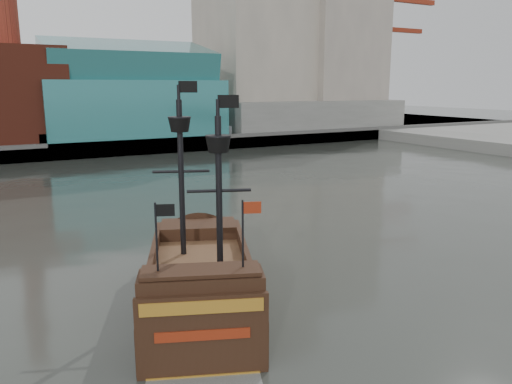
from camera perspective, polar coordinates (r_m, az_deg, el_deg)
ground at (r=24.99m, az=7.33°, el=-14.51°), size 400.00×400.00×0.00m
promenade_far at (r=111.21m, az=-21.83°, el=5.99°), size 220.00×60.00×2.00m
seawall at (r=82.14m, az=-19.22°, el=4.53°), size 220.00×1.00×2.60m
skyline at (r=105.03m, az=-19.37°, el=18.77°), size 149.00×45.00×62.00m
crane_a at (r=136.06m, az=14.38°, el=15.08°), size 22.50×4.00×32.25m
crane_b at (r=149.75m, az=14.41°, el=13.41°), size 19.10×4.00×26.25m
pirate_ship at (r=25.92m, az=-6.36°, el=-10.78°), size 10.49×16.95×12.21m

